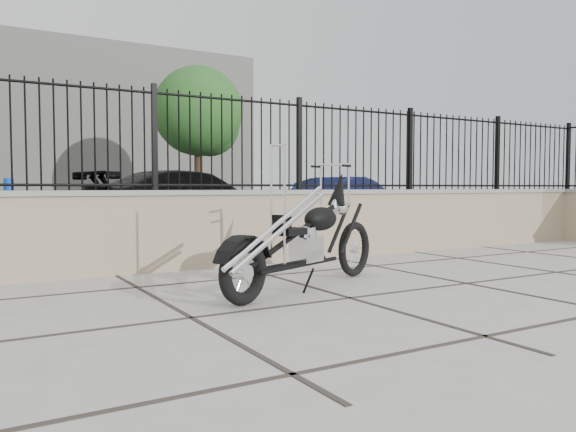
{
  "coord_description": "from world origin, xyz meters",
  "views": [
    {
      "loc": [
        -3.01,
        -4.01,
        1.0
      ],
      "look_at": [
        -0.14,
        0.86,
        0.7
      ],
      "focal_mm": 35.0,
      "sensor_mm": 36.0,
      "label": 1
    }
  ],
  "objects": [
    {
      "name": "ground_plane",
      "position": [
        0.0,
        0.0,
        0.0
      ],
      "size": [
        90.0,
        90.0,
        0.0
      ],
      "primitive_type": "plane",
      "color": "#99968E",
      "rests_on": "ground"
    },
    {
      "name": "parking_lot",
      "position": [
        0.0,
        12.5,
        0.0
      ],
      "size": [
        30.0,
        30.0,
        0.0
      ],
      "primitive_type": "plane",
      "color": "black",
      "rests_on": "ground"
    },
    {
      "name": "retaining_wall",
      "position": [
        0.0,
        2.5,
        0.48
      ],
      "size": [
        14.0,
        0.36,
        0.96
      ],
      "primitive_type": "cube",
      "color": "gray",
      "rests_on": "ground_plane"
    },
    {
      "name": "iron_fence",
      "position": [
        0.0,
        2.5,
        1.56
      ],
      "size": [
        14.0,
        0.08,
        1.2
      ],
      "primitive_type": "cube",
      "color": "black",
      "rests_on": "retaining_wall"
    },
    {
      "name": "background_building",
      "position": [
        0.0,
        26.5,
        4.0
      ],
      "size": [
        22.0,
        6.0,
        8.0
      ],
      "primitive_type": "cube",
      "color": "beige",
      "rests_on": "ground_plane"
    },
    {
      "name": "chopper_motorcycle",
      "position": [
        -0.14,
        0.56,
        0.7
      ],
      "size": [
        2.32,
        1.31,
        1.41
      ],
      "primitive_type": null,
      "rotation": [
        0.0,
        0.0,
        0.41
      ],
      "color": "black",
      "rests_on": "ground_plane"
    },
    {
      "name": "car_black",
      "position": [
        1.42,
        7.72,
        0.68
      ],
      "size": [
        4.94,
        2.78,
        1.35
      ],
      "primitive_type": "imported",
      "rotation": [
        0.0,
        0.0,
        1.77
      ],
      "color": "black",
      "rests_on": "parking_lot"
    },
    {
      "name": "car_blue",
      "position": [
        5.72,
        7.74,
        0.62
      ],
      "size": [
        4.0,
        2.19,
        1.25
      ],
      "primitive_type": "imported",
      "rotation": [
        0.0,
        0.0,
        1.81
      ],
      "color": "#0E1333",
      "rests_on": "parking_lot"
    },
    {
      "name": "bollard_a",
      "position": [
        -2.41,
        4.61,
        0.56
      ],
      "size": [
        0.18,
        0.18,
        1.12
      ],
      "primitive_type": "cylinder",
      "rotation": [
        0.0,
        0.0,
        -0.43
      ],
      "color": "#0A22A4",
      "rests_on": "ground_plane"
    },
    {
      "name": "bollard_b",
      "position": [
        2.14,
        4.41,
        0.54
      ],
      "size": [
        0.13,
        0.13,
        1.07
      ],
      "primitive_type": "cylinder",
      "rotation": [
        0.0,
        0.0,
        0.03
      ],
      "color": "#0B22A8",
      "rests_on": "ground_plane"
    },
    {
      "name": "bollard_c",
      "position": [
        6.74,
        4.9,
        0.45
      ],
      "size": [
        0.14,
        0.14,
        0.91
      ],
      "primitive_type": "cylinder",
      "rotation": [
        0.0,
        0.0,
        -0.36
      ],
      "color": "#0B26AE",
      "rests_on": "ground_plane"
    },
    {
      "name": "tree_right",
      "position": [
        5.12,
        16.7,
        4.1
      ],
      "size": [
        3.47,
        3.47,
        5.86
      ],
      "rotation": [
        0.0,
        0.0,
        0.29
      ],
      "color": "#382619",
      "rests_on": "ground_plane"
    }
  ]
}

